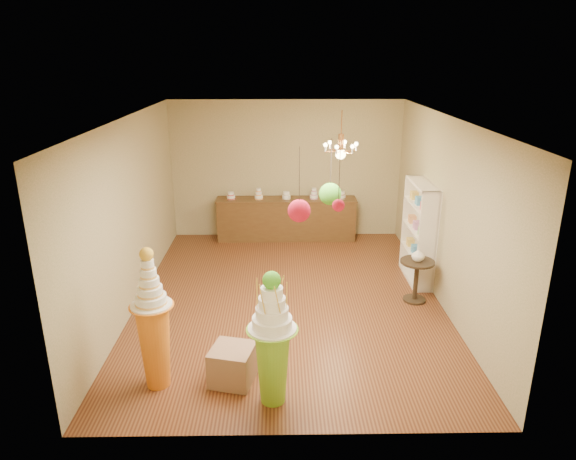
{
  "coord_description": "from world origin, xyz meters",
  "views": [
    {
      "loc": [
        -0.14,
        -7.78,
        3.92
      ],
      "look_at": [
        -0.01,
        0.0,
        1.23
      ],
      "focal_mm": 32.0,
      "sensor_mm": 36.0,
      "label": 1
    }
  ],
  "objects_px": {
    "pedestal_orange": "(154,334)",
    "sideboard": "(286,218)",
    "round_table": "(416,275)",
    "pedestal_green": "(272,348)"
  },
  "relations": [
    {
      "from": "sideboard",
      "to": "round_table",
      "type": "height_order",
      "value": "sideboard"
    },
    {
      "from": "pedestal_orange",
      "to": "round_table",
      "type": "relative_size",
      "value": 2.55
    },
    {
      "from": "pedestal_orange",
      "to": "sideboard",
      "type": "height_order",
      "value": "pedestal_orange"
    },
    {
      "from": "pedestal_orange",
      "to": "sideboard",
      "type": "relative_size",
      "value": 0.6
    },
    {
      "from": "pedestal_green",
      "to": "round_table",
      "type": "xyz_separation_m",
      "value": [
        2.33,
        2.57,
        -0.25
      ]
    },
    {
      "from": "pedestal_green",
      "to": "round_table",
      "type": "relative_size",
      "value": 2.33
    },
    {
      "from": "pedestal_orange",
      "to": "round_table",
      "type": "bearing_deg",
      "value": 30.65
    },
    {
      "from": "pedestal_green",
      "to": "pedestal_orange",
      "type": "height_order",
      "value": "pedestal_orange"
    },
    {
      "from": "sideboard",
      "to": "round_table",
      "type": "distance_m",
      "value": 3.71
    },
    {
      "from": "pedestal_orange",
      "to": "sideboard",
      "type": "bearing_deg",
      "value": 72.55
    }
  ]
}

